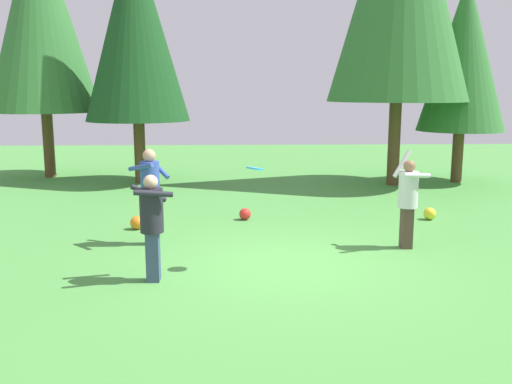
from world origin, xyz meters
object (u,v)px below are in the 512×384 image
at_px(ball_yellow, 430,214).
at_px(tree_far_left, 40,13).
at_px(person_thrower, 408,196).
at_px(ball_red, 245,214).
at_px(person_catcher, 152,219).
at_px(tree_far_right, 464,54).
at_px(ball_orange, 137,223).
at_px(person_bystander, 150,188).
at_px(frisbee, 255,168).
at_px(tree_left, 135,27).

distance_m(ball_yellow, tree_far_left, 13.00).
bearing_deg(ball_yellow, tree_far_left, 147.86).
xyz_separation_m(person_thrower, ball_red, (-2.83, 2.28, -0.81)).
relative_size(person_catcher, tree_far_right, 0.26).
height_order(ball_orange, tree_far_left, tree_far_left).
relative_size(person_bystander, ball_red, 6.86).
xyz_separation_m(frisbee, tree_left, (-3.18, 8.43, 2.97)).
bearing_deg(person_catcher, ball_orange, 85.71).
xyz_separation_m(person_catcher, tree_far_right, (7.95, 8.75, 2.87)).
distance_m(person_thrower, ball_yellow, 2.58).
bearing_deg(person_bystander, ball_red, 86.80).
xyz_separation_m(person_bystander, tree_far_left, (-4.46, 8.15, 4.05)).
distance_m(frisbee, tree_left, 9.49).
xyz_separation_m(tree_far_right, tree_far_left, (-12.72, 1.40, 1.29)).
height_order(person_thrower, person_bystander, person_bystander).
relative_size(person_thrower, tree_left, 0.24).
xyz_separation_m(ball_red, tree_left, (-3.08, 5.05, 4.43)).
bearing_deg(person_catcher, person_bystander, 80.64).
relative_size(person_bystander, tree_left, 0.24).
height_order(person_thrower, ball_yellow, person_thrower).
xyz_separation_m(person_thrower, frisbee, (-2.72, -1.09, 0.66)).
bearing_deg(tree_left, person_bystander, -78.94).
xyz_separation_m(person_bystander, ball_orange, (-0.47, 1.12, -0.90)).
relative_size(frisbee, tree_far_left, 0.05).
bearing_deg(ball_red, person_bystander, -132.52).
bearing_deg(ball_orange, person_catcher, -75.89).
xyz_separation_m(ball_yellow, tree_far_right, (2.54, 5.00, 3.67)).
xyz_separation_m(tree_left, tree_far_left, (-3.10, 1.21, 0.53)).
height_order(person_bystander, ball_orange, person_bystander).
height_order(ball_red, tree_far_right, tree_far_right).
relative_size(ball_yellow, ball_orange, 0.97).
xyz_separation_m(ball_yellow, tree_left, (-7.08, 5.18, 4.43)).
distance_m(ball_yellow, ball_red, 4.00).
bearing_deg(tree_far_right, tree_far_left, 173.73).
bearing_deg(person_catcher, person_thrower, 2.26).
bearing_deg(ball_red, tree_left, 121.36).
bearing_deg(ball_orange, frisbee, -48.76).
bearing_deg(tree_left, tree_far_right, -1.10).
xyz_separation_m(frisbee, ball_orange, (-2.29, 2.62, -1.46)).
xyz_separation_m(person_thrower, tree_far_left, (-9.01, 8.55, 4.15)).
height_order(ball_yellow, ball_red, ball_yellow).
bearing_deg(ball_red, person_catcher, -109.93).
bearing_deg(person_bystander, person_catcher, -41.65).
bearing_deg(person_catcher, tree_far_right, 29.35).
bearing_deg(tree_far_left, ball_yellow, -32.14).
bearing_deg(ball_red, frisbee, -88.25).
bearing_deg(ball_orange, ball_yellow, 5.82).
bearing_deg(tree_far_left, ball_orange, -60.41).
distance_m(person_thrower, ball_orange, 5.30).
bearing_deg(ball_orange, tree_far_left, 119.59).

